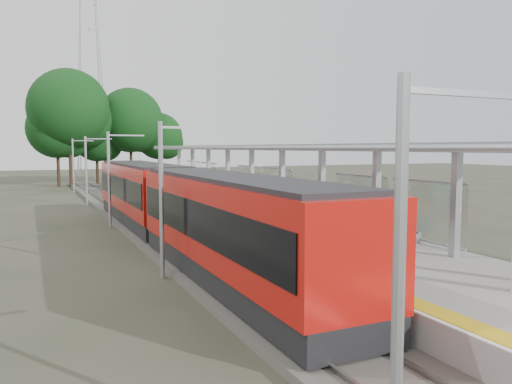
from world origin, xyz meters
TOP-DOWN VIEW (x-y plane):
  - ground at (0.00, 0.00)m, footprint 200.00×200.00m
  - trackbed at (-4.50, 20.00)m, footprint 3.00×70.00m
  - platform at (0.00, 20.00)m, footprint 6.00×50.00m
  - tactile_strip at (-2.55, 20.00)m, footprint 0.60×50.00m
  - end_fence at (0.00, 44.95)m, footprint 6.00×0.10m
  - train at (-4.50, 11.88)m, footprint 2.74×27.60m
  - canopy at (1.61, 16.19)m, footprint 3.27×38.00m
  - pylon at (-1.00, 73.00)m, footprint 8.00×4.00m
  - tree_cluster at (-2.63, 52.88)m, footprint 18.98×11.45m
  - catenary_masts at (-6.22, 19.00)m, footprint 2.08×48.16m
  - bench_near at (2.46, 4.87)m, footprint 0.90×1.41m
  - bench_mid at (1.55, 17.94)m, footprint 1.14×1.72m
  - bench_far at (1.70, 25.76)m, footprint 0.61×1.42m
  - info_pillar_far at (0.74, 23.82)m, footprint 0.39×0.39m
  - litter_bin at (0.74, 19.75)m, footprint 0.53×0.53m

SIDE VIEW (x-z plane):
  - ground at x=0.00m, z-range 0.00..0.00m
  - trackbed at x=-4.50m, z-range 0.00..0.24m
  - platform at x=0.00m, z-range 0.00..1.00m
  - tactile_strip at x=-2.55m, z-range 1.00..1.02m
  - bench_near at x=2.46m, z-range 1.02..1.95m
  - bench_far at x=1.70m, z-range 1.03..1.96m
  - litter_bin at x=0.74m, z-range 1.00..2.00m
  - bench_mid at x=1.55m, z-range 1.03..2.16m
  - end_fence at x=0.00m, z-range 1.00..2.20m
  - info_pillar_far at x=0.74m, z-range 0.88..2.62m
  - train at x=-4.50m, z-range 0.24..3.86m
  - catenary_masts at x=-6.22m, z-range 0.21..5.61m
  - canopy at x=1.61m, z-range 2.37..6.03m
  - tree_cluster at x=-2.63m, z-range 0.93..14.40m
  - pylon at x=-1.00m, z-range 0.00..38.00m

